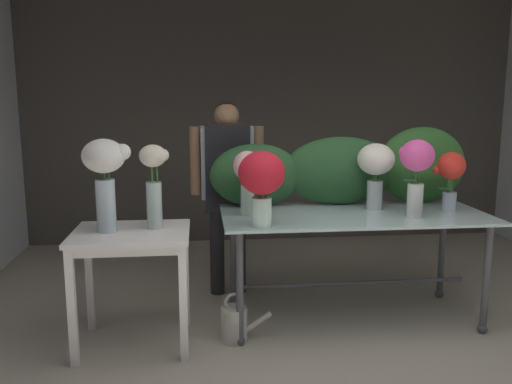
# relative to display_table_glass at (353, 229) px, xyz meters

# --- Properties ---
(ground_plane) EXTENTS (8.35, 8.35, 0.00)m
(ground_plane) POSITION_rel_display_table_glass_xyz_m (-0.27, 0.50, -0.69)
(ground_plane) COLOR #9E9384
(wall_back) EXTENTS (5.63, 0.12, 2.83)m
(wall_back) POSITION_rel_display_table_glass_xyz_m (-0.27, 2.39, 0.73)
(wall_back) COLOR #4C4742
(wall_back) RESTS_ON ground
(display_table_glass) EXTENTS (1.92, 0.89, 0.82)m
(display_table_glass) POSITION_rel_display_table_glass_xyz_m (0.00, 0.00, 0.00)
(display_table_glass) COLOR #AECCCC
(display_table_glass) RESTS_ON ground
(side_table_white) EXTENTS (0.75, 0.62, 0.78)m
(side_table_white) POSITION_rel_display_table_glass_xyz_m (-1.56, -0.25, -0.01)
(side_table_white) COLOR white
(side_table_white) RESTS_ON ground
(florist) EXTENTS (0.60, 0.24, 1.61)m
(florist) POSITION_rel_display_table_glass_xyz_m (-0.88, 0.63, 0.30)
(florist) COLOR #232328
(florist) RESTS_ON ground
(foliage_backdrop) EXTENTS (2.02, 0.30, 0.60)m
(foliage_backdrop) POSITION_rel_display_table_glass_xyz_m (0.04, 0.32, 0.39)
(foliage_backdrop) COLOR #28562D
(foliage_backdrop) RESTS_ON display_table_glass
(vase_blush_carnations) EXTENTS (0.20, 0.20, 0.46)m
(vase_blush_carnations) POSITION_rel_display_table_glass_xyz_m (-0.78, 0.02, 0.41)
(vase_blush_carnations) COLOR silver
(vase_blush_carnations) RESTS_ON display_table_glass
(vase_ivory_ranunculus) EXTENTS (0.27, 0.27, 0.50)m
(vase_ivory_ranunculus) POSITION_rel_display_table_glass_xyz_m (0.19, 0.10, 0.45)
(vase_ivory_ranunculus) COLOR silver
(vase_ivory_ranunculus) RESTS_ON display_table_glass
(vase_crimson_roses) EXTENTS (0.30, 0.30, 0.49)m
(vase_crimson_roses) POSITION_rel_display_table_glass_xyz_m (-0.72, -0.35, 0.44)
(vase_crimson_roses) COLOR silver
(vase_crimson_roses) RESTS_ON display_table_glass
(vase_fuchsia_hydrangea) EXTENTS (0.25, 0.24, 0.54)m
(vase_fuchsia_hydrangea) POSITION_rel_display_table_glass_xyz_m (0.38, -0.17, 0.48)
(vase_fuchsia_hydrangea) COLOR silver
(vase_fuchsia_hydrangea) RESTS_ON display_table_glass
(vase_scarlet_anemones) EXTENTS (0.22, 0.20, 0.44)m
(vase_scarlet_anemones) POSITION_rel_display_table_glass_xyz_m (0.71, -0.02, 0.41)
(vase_scarlet_anemones) COLOR silver
(vase_scarlet_anemones) RESTS_ON display_table_glass
(vase_white_roses_tall) EXTENTS (0.31, 0.27, 0.60)m
(vase_white_roses_tall) POSITION_rel_display_table_glass_xyz_m (-1.71, -0.25, 0.48)
(vase_white_roses_tall) COLOR silver
(vase_white_roses_tall) RESTS_ON side_table_white
(vase_cream_lisianthus_tall) EXTENTS (0.19, 0.18, 0.56)m
(vase_cream_lisianthus_tall) POSITION_rel_display_table_glass_xyz_m (-1.41, -0.19, 0.42)
(vase_cream_lisianthus_tall) COLOR silver
(vase_cream_lisianthus_tall) RESTS_ON side_table_white
(watering_can) EXTENTS (0.35, 0.18, 0.34)m
(watering_can) POSITION_rel_display_table_glass_xyz_m (-0.89, -0.28, -0.56)
(watering_can) COLOR #B7B2A8
(watering_can) RESTS_ON ground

